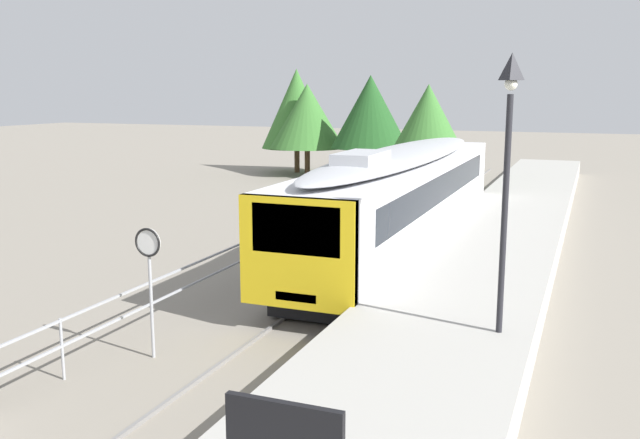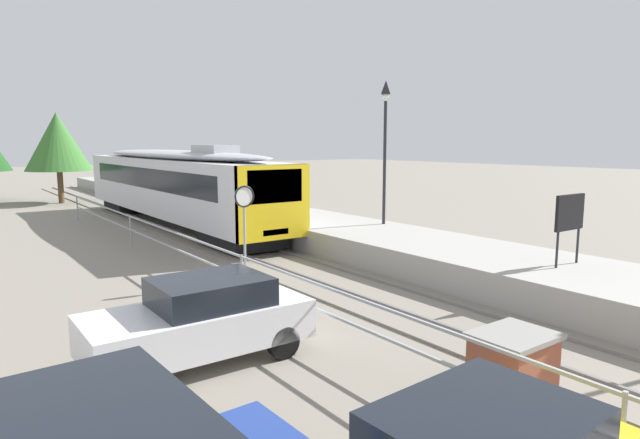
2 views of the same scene
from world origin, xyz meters
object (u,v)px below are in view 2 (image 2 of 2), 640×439
at_px(platform_lamp_mid_platform, 385,125).
at_px(brick_utility_cabinet, 513,368).
at_px(commuter_train, 174,182).
at_px(speed_limit_sign, 244,210).
at_px(platform_notice_board, 570,215).
at_px(parked_hatchback_white, 201,319).

height_order(platform_lamp_mid_platform, brick_utility_cabinet, platform_lamp_mid_platform).
xyz_separation_m(commuter_train, platform_lamp_mid_platform, (4.54, -9.57, 2.48)).
bearing_deg(commuter_train, speed_limit_sign, -101.69).
bearing_deg(speed_limit_sign, platform_lamp_mid_platform, 14.25).
relative_size(platform_lamp_mid_platform, platform_notice_board, 2.97).
distance_m(commuter_train, parked_hatchback_white, 16.59).
bearing_deg(platform_lamp_mid_platform, commuter_train, 115.40).
relative_size(platform_notice_board, speed_limit_sign, 0.64).
bearing_deg(parked_hatchback_white, commuter_train, 70.41).
distance_m(platform_lamp_mid_platform, brick_utility_cabinet, 13.10).
distance_m(commuter_train, platform_lamp_mid_platform, 10.88).
xyz_separation_m(commuter_train, platform_notice_board, (3.51, -17.43, 0.04)).
relative_size(commuter_train, brick_utility_cabinet, 15.26).
bearing_deg(speed_limit_sign, brick_utility_cabinet, -90.35).
height_order(commuter_train, speed_limit_sign, commuter_train).
bearing_deg(commuter_train, parked_hatchback_white, -109.59).
relative_size(brick_utility_cabinet, parked_hatchback_white, 0.30).
relative_size(platform_lamp_mid_platform, parked_hatchback_white, 1.34).
relative_size(platform_notice_board, brick_utility_cabinet, 1.49).
xyz_separation_m(speed_limit_sign, brick_utility_cabinet, (-0.05, -8.59, -1.55)).
height_order(speed_limit_sign, brick_utility_cabinet, speed_limit_sign).
height_order(platform_lamp_mid_platform, parked_hatchback_white, platform_lamp_mid_platform).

